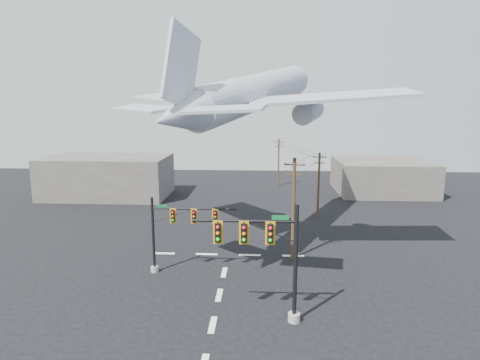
# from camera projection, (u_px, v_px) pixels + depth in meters

# --- Properties ---
(ground) EXTENTS (120.00, 120.00, 0.00)m
(ground) POSITION_uv_depth(u_px,v_px,m) (213.00, 325.00, 25.28)
(ground) COLOR black
(ground) RESTS_ON ground
(lane_markings) EXTENTS (14.00, 21.20, 0.01)m
(lane_markings) POSITION_uv_depth(u_px,v_px,m) (221.00, 287.00, 30.51)
(lane_markings) COLOR white
(lane_markings) RESTS_ON ground
(signal_mast_near) EXTENTS (6.81, 0.85, 7.73)m
(signal_mast_near) POSITION_uv_depth(u_px,v_px,m) (270.00, 257.00, 24.89)
(signal_mast_near) COLOR gray
(signal_mast_near) RESTS_ON ground
(signal_mast_far) EXTENTS (7.15, 0.70, 6.34)m
(signal_mast_far) POSITION_uv_depth(u_px,v_px,m) (174.00, 230.00, 32.49)
(signal_mast_far) COLOR gray
(signal_mast_far) RESTS_ON ground
(utility_pole_a) EXTENTS (1.80, 0.62, 9.16)m
(utility_pole_a) POSITION_uv_depth(u_px,v_px,m) (293.00, 207.00, 35.23)
(utility_pole_a) COLOR #48321E
(utility_pole_a) RESTS_ON ground
(utility_pole_b) EXTENTS (1.61, 0.36, 7.96)m
(utility_pole_b) POSITION_uv_depth(u_px,v_px,m) (319.00, 184.00, 48.75)
(utility_pole_b) COLOR #48321E
(utility_pole_b) RESTS_ON ground
(utility_pole_c) EXTENTS (1.62, 0.47, 8.00)m
(utility_pole_c) POSITION_uv_depth(u_px,v_px,m) (279.00, 161.00, 67.45)
(utility_pole_c) COLOR #48321E
(utility_pole_c) RESTS_ON ground
(power_lines) EXTENTS (5.71, 32.74, 0.57)m
(power_lines) POSITION_uv_depth(u_px,v_px,m) (301.00, 153.00, 50.57)
(power_lines) COLOR black
(airliner) EXTENTS (26.40, 28.87, 7.99)m
(airliner) POSITION_uv_depth(u_px,v_px,m) (256.00, 93.00, 37.08)
(airliner) COLOR #A4A8B0
(building_left) EXTENTS (18.00, 10.00, 6.00)m
(building_left) POSITION_uv_depth(u_px,v_px,m) (108.00, 177.00, 60.08)
(building_left) COLOR #635E57
(building_left) RESTS_ON ground
(building_right) EXTENTS (14.00, 12.00, 5.00)m
(building_right) POSITION_uv_depth(u_px,v_px,m) (382.00, 176.00, 62.92)
(building_right) COLOR #635E57
(building_right) RESTS_ON ground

